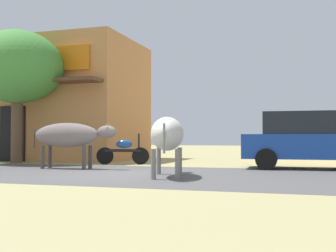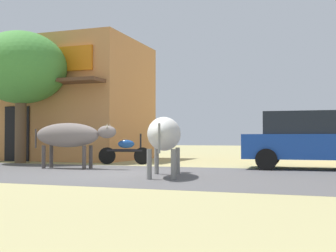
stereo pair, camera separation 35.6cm
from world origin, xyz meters
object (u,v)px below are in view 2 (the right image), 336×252
roadside_tree (21,68)px  cow_near_brown (70,136)px  cow_far_dark (165,134)px  parked_hatchback_car (311,140)px  parked_motorcycle (126,151)px

roadside_tree → cow_near_brown: size_ratio=1.82×
cow_far_dark → roadside_tree: bearing=152.3°
parked_hatchback_car → parked_motorcycle: (-5.96, 0.28, -0.38)m
parked_motorcycle → cow_near_brown: size_ratio=0.67×
roadside_tree → parked_motorcycle: (3.97, 0.37, -2.94)m
roadside_tree → cow_near_brown: bearing=-31.5°
parked_hatchback_car → cow_far_dark: size_ratio=1.50×
roadside_tree → cow_far_dark: 8.03m
cow_near_brown → cow_far_dark: 3.83m
parked_hatchback_car → cow_near_brown: 6.97m
parked_hatchback_car → cow_near_brown: size_ratio=1.56×
parked_motorcycle → cow_far_dark: cow_far_dark is taller
roadside_tree → cow_near_brown: roadside_tree is taller
parked_motorcycle → cow_far_dark: size_ratio=0.65×
cow_far_dark → parked_hatchback_car: bearing=49.2°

